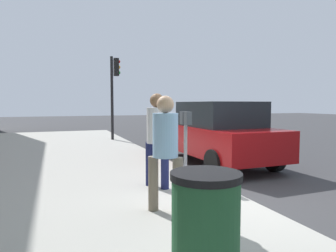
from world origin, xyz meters
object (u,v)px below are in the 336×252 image
at_px(pedestrian_bystander, 165,145).
at_px(trash_bin, 205,232).
at_px(pedestrian_at_meter, 157,132).
at_px(traffic_signal, 114,84).
at_px(parked_sedan_near, 217,133).
at_px(parking_meter, 186,131).

bearing_deg(pedestrian_bystander, trash_bin, -156.05).
height_order(pedestrian_at_meter, pedestrian_bystander, pedestrian_at_meter).
distance_m(pedestrian_at_meter, traffic_signal, 8.12).
xyz_separation_m(traffic_signal, trash_bin, (-11.16, 1.40, -1.92)).
bearing_deg(parked_sedan_near, trash_bin, 149.44).
bearing_deg(pedestrian_at_meter, parked_sedan_near, 11.17).
bearing_deg(pedestrian_bystander, parked_sedan_near, -4.68).
bearing_deg(pedestrian_at_meter, parking_meter, -12.45).
relative_size(parking_meter, traffic_signal, 0.39).
relative_size(parking_meter, pedestrian_bystander, 0.84).
distance_m(pedestrian_at_meter, trash_bin, 3.30).
relative_size(pedestrian_bystander, parked_sedan_near, 0.38).
bearing_deg(pedestrian_at_meter, trash_bin, -131.68).
distance_m(parked_sedan_near, trash_bin, 6.28).
relative_size(pedestrian_at_meter, trash_bin, 1.74).
bearing_deg(pedestrian_bystander, traffic_signal, 28.01).
relative_size(parked_sedan_near, traffic_signal, 1.23).
height_order(pedestrian_bystander, traffic_signal, traffic_signal).
distance_m(pedestrian_at_meter, pedestrian_bystander, 1.31).
bearing_deg(trash_bin, pedestrian_at_meter, -11.66).
distance_m(pedestrian_bystander, parked_sedan_near, 4.50).
height_order(pedestrian_at_meter, parked_sedan_near, pedestrian_at_meter).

